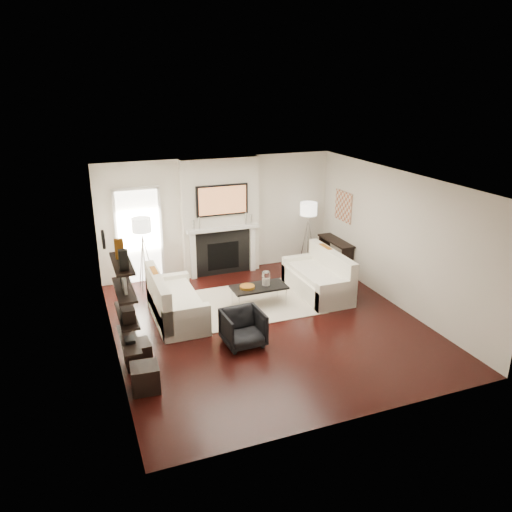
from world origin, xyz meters
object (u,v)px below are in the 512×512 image
object	(u,v)px
loveseat_left_base	(177,309)
ottoman_near	(138,354)
coffee_table	(259,287)
armchair	(243,327)
lamp_right_shade	(309,209)
lamp_left_shade	(141,225)
loveseat_right_base	(317,285)

from	to	relation	value
loveseat_left_base	ottoman_near	size ratio (longest dim) A/B	4.50
coffee_table	armchair	world-z (taller)	armchair
coffee_table	armchair	size ratio (longest dim) A/B	1.61
loveseat_left_base	lamp_right_shade	bearing A→B (deg)	25.00
lamp_left_shade	loveseat_left_base	bearing A→B (deg)	-79.20
coffee_table	ottoman_near	xyz separation A→B (m)	(-2.62, -1.40, -0.20)
armchair	ottoman_near	distance (m)	1.79
loveseat_right_base	coffee_table	size ratio (longest dim) A/B	1.64
armchair	loveseat_right_base	bearing A→B (deg)	31.43
lamp_right_shade	ottoman_near	xyz separation A→B (m)	(-4.52, -3.07, -1.25)
loveseat_right_base	ottoman_near	bearing A→B (deg)	-159.29
ottoman_near	lamp_right_shade	bearing A→B (deg)	34.21
loveseat_left_base	lamp_right_shade	size ratio (longest dim) A/B	4.50
lamp_right_shade	ottoman_near	distance (m)	5.61
coffee_table	ottoman_near	size ratio (longest dim) A/B	2.75
lamp_right_shade	loveseat_right_base	bearing A→B (deg)	-109.13
coffee_table	ottoman_near	distance (m)	2.97
ottoman_near	coffee_table	bearing A→B (deg)	28.21
loveseat_left_base	armchair	xyz separation A→B (m)	(0.85, -1.38, 0.13)
armchair	ottoman_near	bearing A→B (deg)	178.24
lamp_left_shade	lamp_right_shade	xyz separation A→B (m)	(3.90, -0.00, 0.00)
loveseat_left_base	lamp_right_shade	distance (m)	4.14
coffee_table	lamp_right_shade	world-z (taller)	lamp_right_shade
loveseat_left_base	lamp_left_shade	bearing A→B (deg)	100.80
coffee_table	lamp_right_shade	distance (m)	2.74
loveseat_right_base	coffee_table	xyz separation A→B (m)	(-1.36, -0.10, 0.19)
lamp_left_shade	lamp_right_shade	bearing A→B (deg)	-0.03
armchair	ottoman_near	xyz separation A→B (m)	(-1.79, -0.03, -0.14)
loveseat_right_base	lamp_right_shade	xyz separation A→B (m)	(0.54, 1.57, 1.24)
loveseat_right_base	armchair	bearing A→B (deg)	-145.97
coffee_table	lamp_left_shade	bearing A→B (deg)	140.03
loveseat_left_base	loveseat_right_base	size ratio (longest dim) A/B	1.00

